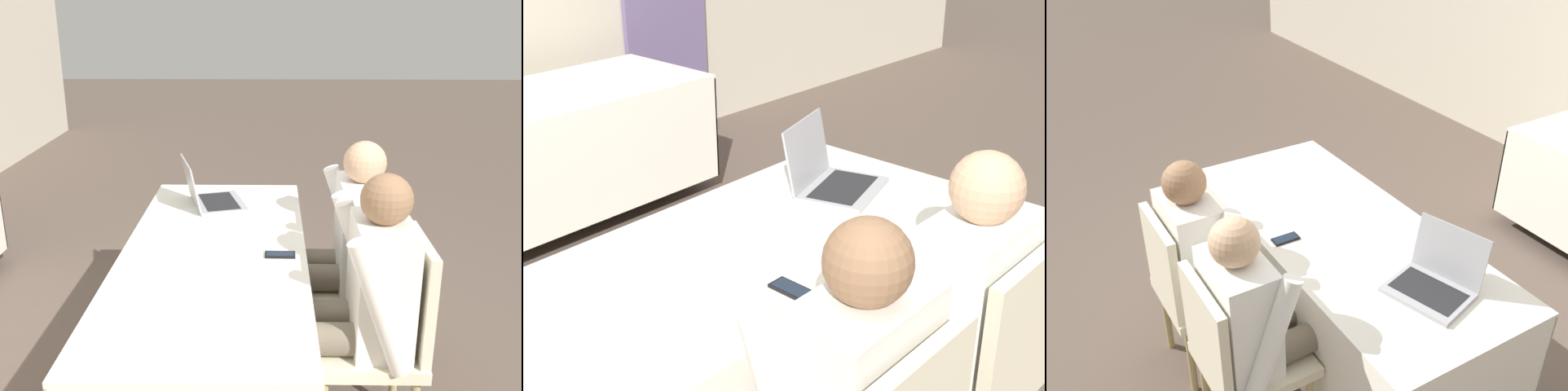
{
  "view_description": "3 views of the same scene",
  "coord_description": "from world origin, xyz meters",
  "views": [
    {
      "loc": [
        -2.33,
        -0.24,
        1.77
      ],
      "look_at": [
        0.0,
        -0.2,
        1.0
      ],
      "focal_mm": 40.0,
      "sensor_mm": 36.0,
      "label": 1
    },
    {
      "loc": [
        -1.39,
        -1.44,
        1.83
      ],
      "look_at": [
        0.0,
        -0.2,
        1.0
      ],
      "focal_mm": 50.0,
      "sensor_mm": 36.0,
      "label": 2
    },
    {
      "loc": [
        1.94,
        -1.36,
        2.32
      ],
      "look_at": [
        0.0,
        -0.2,
        1.0
      ],
      "focal_mm": 40.0,
      "sensor_mm": 36.0,
      "label": 3
    }
  ],
  "objects": [
    {
      "name": "conference_table_near",
      "position": [
        0.0,
        0.0,
        0.57
      ],
      "size": [
        1.89,
        0.8,
        0.75
      ],
      "color": "white",
      "rests_on": "ground_plane"
    },
    {
      "name": "person_white_shirt",
      "position": [
        0.27,
        -0.6,
        0.67
      ],
      "size": [
        0.5,
        0.52,
        1.17
      ],
      "rotation": [
        0.0,
        0.0,
        3.14
      ],
      "color": "#665B4C",
      "rests_on": "ground_plane"
    },
    {
      "name": "paper_beside_laptop",
      "position": [
        -0.12,
        -0.0,
        0.75
      ],
      "size": [
        0.31,
        0.35,
        0.0
      ],
      "rotation": [
        0.0,
        0.0,
        0.39
      ],
      "color": "white",
      "rests_on": "conference_table_near"
    },
    {
      "name": "cell_phone",
      "position": [
        -0.06,
        -0.29,
        0.75
      ],
      "size": [
        0.06,
        0.13,
        0.01
      ],
      "rotation": [
        0.0,
        0.0,
        -0.01
      ],
      "color": "black",
      "rests_on": "conference_table_near"
    },
    {
      "name": "paper_centre_table",
      "position": [
        0.42,
        0.17,
        0.75
      ],
      "size": [
        0.31,
        0.35,
        0.0
      ],
      "rotation": [
        0.0,
        0.0,
        0.39
      ],
      "color": "white",
      "rests_on": "conference_table_near"
    },
    {
      "name": "conference_table_far",
      "position": [
        0.5,
        2.02,
        0.57
      ],
      "size": [
        1.89,
        0.8,
        0.75
      ],
      "color": "white",
      "rests_on": "ground_plane"
    },
    {
      "name": "laptop",
      "position": [
        0.58,
        0.07,
        0.8
      ],
      "size": [
        0.4,
        0.38,
        0.26
      ],
      "rotation": [
        0.0,
        0.0,
        0.29
      ],
      "color": "#99999E",
      "rests_on": "conference_table_near"
    },
    {
      "name": "chair_near_right",
      "position": [
        0.27,
        -0.71,
        0.51
      ],
      "size": [
        0.44,
        0.44,
        0.91
      ],
      "rotation": [
        0.0,
        0.0,
        3.14
      ],
      "color": "tan",
      "rests_on": "ground_plane"
    }
  ]
}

